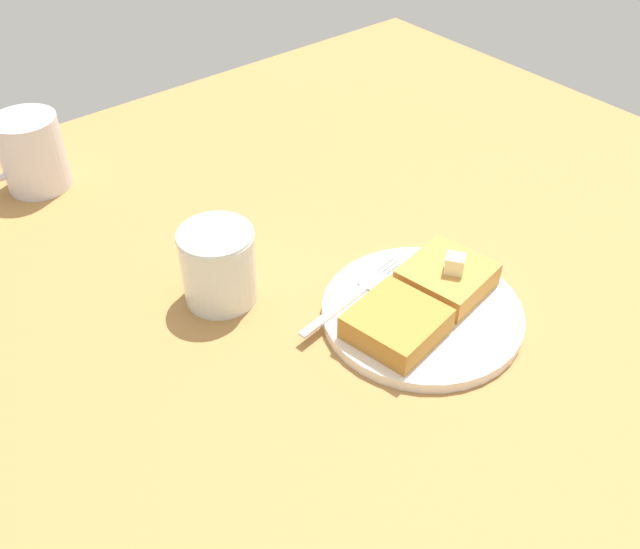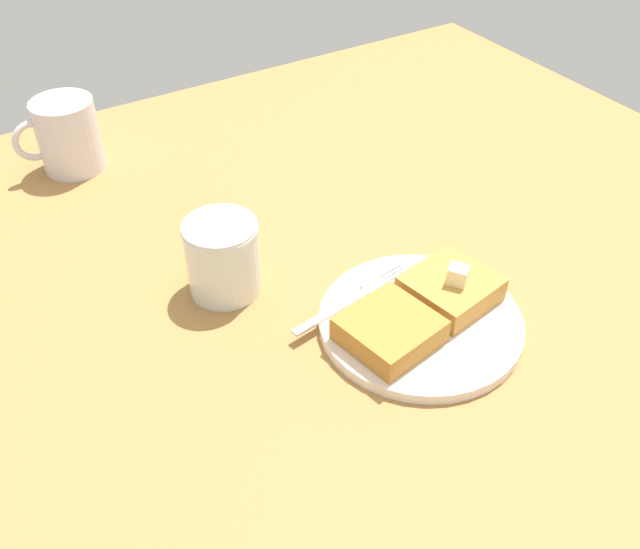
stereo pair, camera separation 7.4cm
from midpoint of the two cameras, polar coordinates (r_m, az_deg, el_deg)
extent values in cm
cube|color=#A1723C|center=(85.05, 8.23, 0.49)|extent=(108.60, 108.60, 2.96)
cylinder|color=silver|center=(75.41, 10.83, -3.89)|extent=(21.20, 21.20, 1.24)
torus|color=brown|center=(75.26, 10.85, -3.77)|extent=(21.20, 21.20, 0.80)
cube|color=#BE8337|center=(77.18, 13.27, -1.13)|extent=(9.90, 9.69, 2.73)
cube|color=#B27831|center=(71.16, 8.55, -4.56)|extent=(9.90, 9.69, 2.73)
cube|color=#F3E8B0|center=(74.91, 13.54, -0.26)|extent=(2.62, 2.67, 2.00)
cube|color=silver|center=(74.19, 3.77, -3.13)|extent=(10.02, 2.45, 0.36)
cube|color=silver|center=(77.75, 7.18, -1.02)|extent=(3.11, 2.61, 0.36)
cube|color=silver|center=(79.93, 8.24, 0.20)|extent=(3.21, 0.82, 0.36)
cube|color=silver|center=(79.67, 8.53, 0.00)|extent=(3.21, 0.82, 0.36)
cube|color=silver|center=(79.40, 8.82, -0.19)|extent=(3.21, 0.82, 0.36)
cube|color=silver|center=(79.14, 9.11, -0.38)|extent=(3.21, 0.82, 0.36)
cylinder|color=#361205|center=(77.65, -4.99, 0.29)|extent=(7.32, 7.32, 5.27)
cylinder|color=silver|center=(76.60, -5.06, 1.26)|extent=(7.96, 7.96, 8.62)
torus|color=silver|center=(74.26, -5.23, 3.58)|extent=(8.14, 8.14, 0.50)
cylinder|color=silver|center=(101.99, -17.52, 10.52)|extent=(8.26, 8.26, 9.86)
torus|color=silver|center=(101.04, -19.92, 9.99)|extent=(5.83, 0.90, 5.83)
camera|label=1|loc=(0.04, -87.14, 2.39)|focal=40.00mm
camera|label=2|loc=(0.04, 92.86, -2.39)|focal=40.00mm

